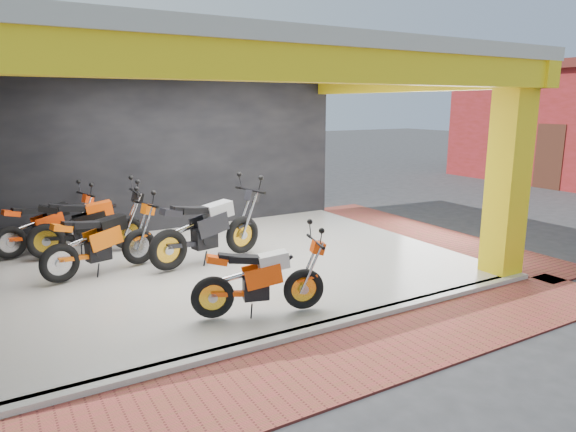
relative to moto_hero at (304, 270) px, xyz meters
name	(u,v)px	position (x,y,z in m)	size (l,w,h in m)	color
ground	(286,305)	(0.00, 0.50, -0.68)	(80.00, 80.00, 0.00)	#2D2D30
showroom_floor	(229,265)	(0.00, 2.50, -0.63)	(8.00, 6.00, 0.10)	white
showroom_ceiling	(224,58)	(0.00, 2.50, 2.92)	(8.40, 6.40, 0.20)	beige
back_wall	(171,155)	(0.00, 5.60, 1.07)	(8.20, 0.20, 3.50)	black
corner_column	(508,174)	(3.75, -0.25, 1.07)	(0.50, 0.50, 3.50)	yellow
header_beam_front	(329,65)	(0.00, -0.50, 2.62)	(8.40, 0.30, 0.40)	yellow
header_beam_right	(406,82)	(4.00, 2.50, 2.62)	(0.30, 6.40, 0.40)	yellow
floor_kerb	(325,327)	(0.00, -0.52, -0.63)	(8.00, 0.20, 0.10)	white
paver_front	(363,355)	(0.00, -1.30, -0.67)	(9.00, 1.40, 0.03)	maroon
paver_right	(426,233)	(4.80, 2.50, -0.67)	(1.40, 7.00, 0.03)	maroon
moto_hero	(304,270)	(0.00, 0.00, 0.00)	(1.90, 0.70, 1.16)	#FF4B0A
moto_row_a	(242,217)	(0.43, 2.83, 0.14)	(2.36, 0.88, 1.44)	black
moto_row_b	(138,230)	(-1.41, 3.15, 0.06)	(2.10, 0.78, 1.28)	#FF660A
moto_row_c	(127,216)	(-1.35, 4.21, 0.09)	(2.20, 0.81, 1.34)	black
moto_row_d	(79,216)	(-2.08, 5.00, 0.03)	(2.00, 0.74, 1.22)	#FB3E0A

